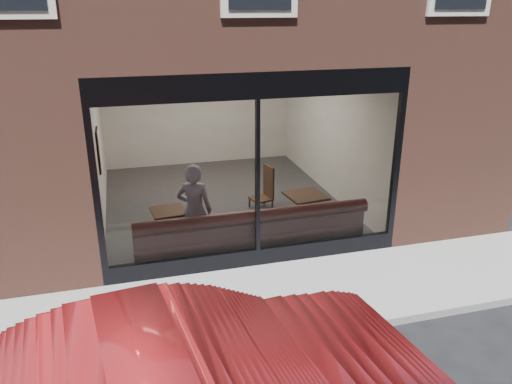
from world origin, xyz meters
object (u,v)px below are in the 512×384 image
object	(u,v)px
cafe_table_left	(168,211)
cafe_chair_right	(261,199)
person	(195,210)
cafe_chair_left	(190,217)
banquette	(251,242)
cafe_table_right	(306,196)

from	to	relation	value
cafe_table_left	cafe_chair_right	size ratio (longest dim) A/B	1.42
person	cafe_chair_left	distance (m)	1.24
banquette	person	distance (m)	1.14
cafe_chair_right	person	bearing A→B (deg)	32.45
cafe_table_left	cafe_table_right	xyz separation A→B (m)	(2.58, 0.07, 0.00)
banquette	cafe_chair_left	size ratio (longest dim) A/B	9.45
person	cafe_chair_left	xyz separation A→B (m)	(0.06, 1.09, -0.59)
cafe_table_left	cafe_chair_right	distance (m)	2.54
person	cafe_chair_right	bearing A→B (deg)	-113.69
cafe_chair_left	cafe_table_left	bearing A→B (deg)	57.67
banquette	person	xyz separation A→B (m)	(-0.93, 0.26, 0.60)
banquette	cafe_table_right	xyz separation A→B (m)	(1.23, 0.62, 0.52)
person	cafe_table_right	size ratio (longest dim) A/B	2.40
banquette	cafe_chair_left	world-z (taller)	banquette
banquette	cafe_table_right	distance (m)	1.47
person	cafe_table_left	world-z (taller)	person
cafe_table_right	cafe_chair_left	distance (m)	2.28
cafe_table_right	cafe_chair_right	bearing A→B (deg)	111.46
banquette	cafe_chair_right	xyz separation A→B (m)	(0.72, 1.92, 0.01)
cafe_table_left	cafe_chair_right	bearing A→B (deg)	33.51
cafe_table_left	cafe_table_right	world-z (taller)	cafe_table_right
cafe_chair_left	cafe_table_right	bearing A→B (deg)	159.91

